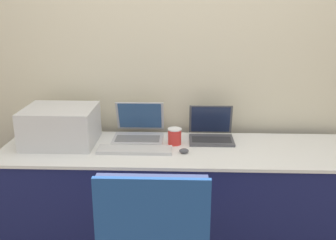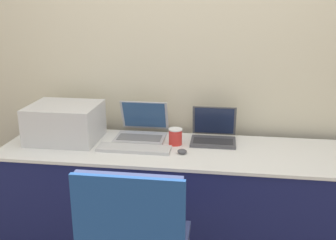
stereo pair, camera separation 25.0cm
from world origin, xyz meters
name	(u,v)px [view 1 (the left image)]	position (x,y,z in m)	size (l,w,h in m)	color
wall_back	(183,50)	(0.00, 0.72, 1.30)	(8.00, 0.05, 2.60)	beige
table	(181,198)	(0.00, 0.31, 0.36)	(2.32, 0.63, 0.72)	#191E51
printer	(60,124)	(-0.80, 0.37, 0.85)	(0.46, 0.38, 0.24)	silver
laptop_left	(139,131)	(-0.30, 0.50, 0.77)	(0.34, 0.33, 0.24)	#B7B7BC
laptop_right	(211,132)	(0.20, 0.48, 0.77)	(0.30, 0.25, 0.22)	#4C4C51
external_keyboard	(135,150)	(-0.30, 0.24, 0.73)	(0.47, 0.14, 0.02)	silver
coffee_cup	(175,136)	(-0.05, 0.38, 0.78)	(0.09, 0.09, 0.11)	red
mouse	(184,151)	(0.02, 0.22, 0.74)	(0.06, 0.05, 0.03)	#4C4C51
chair	(154,239)	(-0.12, -0.53, 0.60)	(0.48, 0.47, 0.96)	navy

